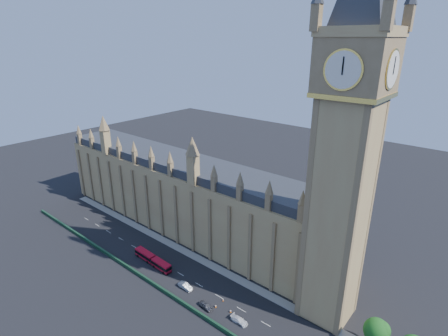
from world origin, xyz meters
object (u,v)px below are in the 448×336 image
Objects in this scene: car_silver at (185,286)px; car_white at (239,320)px; car_grey at (206,306)px; red_bus at (153,260)px.

car_white is at bearing -90.23° from car_silver.
car_white is (10.24, 1.70, -0.06)m from car_grey.
car_grey is 10.38m from car_white.
car_white is at bearing -74.20° from car_grey.
car_silver reaches higher than car_white.
car_grey is 0.91× the size of car_silver.
car_silver reaches higher than car_grey.
red_bus is 17.12m from car_silver.
car_silver is (17.02, -1.68, -0.67)m from red_bus.
red_bus is 3.37× the size of car_silver.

